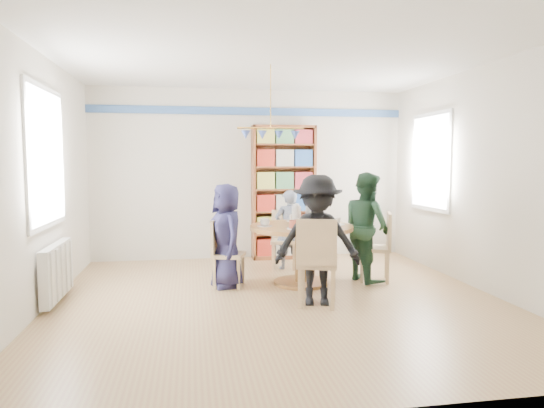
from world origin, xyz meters
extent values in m
plane|color=tan|center=(0.00, 0.00, 0.00)|extent=(5.00, 5.00, 0.00)
plane|color=white|center=(0.00, 0.00, 2.70)|extent=(5.00, 5.00, 0.00)
plane|color=beige|center=(0.00, 2.50, 1.35)|extent=(5.00, 0.00, 5.00)
plane|color=beige|center=(0.00, -2.50, 1.35)|extent=(5.00, 0.00, 5.00)
plane|color=beige|center=(-2.50, 0.00, 1.35)|extent=(0.00, 5.00, 5.00)
plane|color=beige|center=(2.50, 0.00, 1.35)|extent=(0.00, 5.00, 5.00)
cube|color=#33568E|center=(0.00, 2.48, 2.35)|extent=(5.00, 0.02, 0.12)
cube|color=white|center=(-2.48, 0.30, 1.60)|extent=(0.03, 1.32, 1.52)
cube|color=white|center=(-2.46, 0.30, 1.60)|extent=(0.01, 1.20, 1.40)
cube|color=white|center=(2.48, 1.30, 1.55)|extent=(0.03, 1.12, 1.42)
cube|color=white|center=(2.46, 1.30, 1.55)|extent=(0.01, 1.00, 1.30)
cylinder|color=gold|center=(0.00, 0.50, 2.33)|extent=(0.01, 0.01, 0.75)
cylinder|color=gold|center=(0.00, 0.50, 1.95)|extent=(0.80, 0.02, 0.02)
cone|color=#4663C5|center=(-0.30, 0.50, 1.87)|extent=(0.11, 0.11, 0.10)
cone|color=#4663C5|center=(-0.10, 0.50, 1.87)|extent=(0.11, 0.11, 0.10)
cone|color=#4663C5|center=(0.10, 0.50, 1.87)|extent=(0.11, 0.11, 0.10)
cone|color=#4663C5|center=(0.30, 0.50, 1.87)|extent=(0.11, 0.11, 0.10)
cube|color=silver|center=(-2.42, 0.30, 0.35)|extent=(0.10, 1.00, 0.60)
cube|color=silver|center=(-2.36, -0.10, 0.35)|extent=(0.02, 0.06, 0.56)
cube|color=silver|center=(-2.36, 0.10, 0.35)|extent=(0.02, 0.06, 0.56)
cube|color=silver|center=(-2.36, 0.30, 0.35)|extent=(0.02, 0.06, 0.56)
cube|color=silver|center=(-2.36, 0.50, 0.35)|extent=(0.02, 0.06, 0.56)
cube|color=silver|center=(-2.36, 0.70, 0.35)|extent=(0.02, 0.06, 0.56)
cylinder|color=olive|center=(0.42, 0.66, 0.72)|extent=(1.30, 1.30, 0.05)
cylinder|color=olive|center=(0.42, 0.66, 0.35)|extent=(0.16, 0.16, 0.70)
cylinder|color=olive|center=(0.42, 0.66, 0.02)|extent=(0.70, 0.70, 0.04)
cube|color=tan|center=(-0.50, 0.69, 0.40)|extent=(0.46, 0.46, 0.04)
cube|color=tan|center=(-0.66, 0.74, 0.62)|extent=(0.14, 0.37, 0.44)
cube|color=tan|center=(-0.40, 0.50, 0.19)|extent=(0.04, 0.04, 0.38)
cube|color=tan|center=(-0.31, 0.79, 0.19)|extent=(0.04, 0.04, 0.38)
cube|color=tan|center=(-0.68, 0.59, 0.19)|extent=(0.04, 0.04, 0.38)
cube|color=tan|center=(-0.60, 0.88, 0.19)|extent=(0.04, 0.04, 0.38)
cube|color=tan|center=(1.40, 0.66, 0.42)|extent=(0.50, 0.50, 0.05)
cube|color=tan|center=(1.57, 0.60, 0.66)|extent=(0.17, 0.39, 0.47)
cube|color=tan|center=(1.30, 0.87, 0.20)|extent=(0.05, 0.05, 0.41)
cube|color=tan|center=(1.20, 0.57, 0.20)|extent=(0.05, 0.05, 0.41)
cube|color=tan|center=(1.60, 0.76, 0.20)|extent=(0.05, 0.05, 0.41)
cube|color=tan|center=(1.50, 0.46, 0.20)|extent=(0.05, 0.05, 0.41)
cube|color=tan|center=(0.37, 1.59, 0.40)|extent=(0.44, 0.44, 0.04)
cube|color=tan|center=(0.41, 1.75, 0.62)|extent=(0.37, 0.12, 0.44)
cube|color=tan|center=(0.19, 1.48, 0.19)|extent=(0.04, 0.04, 0.38)
cube|color=tan|center=(0.49, 1.41, 0.19)|extent=(0.04, 0.04, 0.38)
cube|color=tan|center=(0.26, 1.77, 0.19)|extent=(0.04, 0.04, 0.38)
cube|color=tan|center=(0.55, 1.70, 0.19)|extent=(0.04, 0.04, 0.38)
cube|color=tan|center=(0.39, -0.26, 0.45)|extent=(0.54, 0.54, 0.05)
cube|color=tan|center=(0.33, -0.44, 0.71)|extent=(0.41, 0.17, 0.50)
cube|color=tan|center=(0.60, -0.15, 0.22)|extent=(0.05, 0.05, 0.43)
cube|color=tan|center=(0.28, -0.04, 0.22)|extent=(0.05, 0.05, 0.43)
cube|color=tan|center=(0.50, -0.48, 0.22)|extent=(0.05, 0.05, 0.43)
cube|color=tan|center=(0.17, -0.37, 0.22)|extent=(0.05, 0.05, 0.43)
imported|color=#1B1938|center=(-0.52, 0.68, 0.64)|extent=(0.56, 0.71, 1.28)
imported|color=#1C3825|center=(1.30, 0.70, 0.71)|extent=(0.69, 0.80, 1.42)
imported|color=gray|center=(0.44, 1.56, 0.57)|extent=(0.46, 0.34, 1.15)
imported|color=black|center=(0.39, -0.23, 0.71)|extent=(1.00, 0.69, 1.41)
cube|color=brown|center=(0.03, 2.34, 1.06)|extent=(0.04, 0.30, 2.12)
cube|color=brown|center=(1.00, 2.34, 1.06)|extent=(0.04, 0.30, 2.12)
cube|color=brown|center=(0.51, 2.34, 2.10)|extent=(1.01, 0.30, 0.04)
cube|color=brown|center=(0.51, 2.34, 0.03)|extent=(1.01, 0.30, 0.06)
cube|color=brown|center=(0.51, 2.48, 1.06)|extent=(1.01, 0.02, 2.12)
cube|color=brown|center=(0.51, 2.34, 0.40)|extent=(0.95, 0.28, 0.03)
cube|color=brown|center=(0.51, 2.34, 0.76)|extent=(0.95, 0.28, 0.03)
cube|color=brown|center=(0.51, 2.34, 1.11)|extent=(0.95, 0.28, 0.03)
cube|color=brown|center=(0.51, 2.34, 1.47)|extent=(0.95, 0.28, 0.03)
cube|color=brown|center=(0.51, 2.34, 1.82)|extent=(0.95, 0.28, 0.03)
cube|color=maroon|center=(0.21, 2.32, 0.19)|extent=(0.28, 0.22, 0.26)
cube|color=beige|center=(0.51, 2.32, 0.19)|extent=(0.28, 0.22, 0.26)
cube|color=#284F93|center=(0.82, 2.32, 0.19)|extent=(0.28, 0.22, 0.26)
cube|color=#C2BE4D|center=(0.21, 2.32, 0.55)|extent=(0.28, 0.22, 0.26)
cube|color=#467F50|center=(0.51, 2.32, 0.55)|extent=(0.28, 0.22, 0.26)
cube|color=maroon|center=(0.82, 2.32, 0.55)|extent=(0.28, 0.22, 0.26)
cube|color=maroon|center=(0.21, 2.32, 0.90)|extent=(0.28, 0.22, 0.26)
cube|color=beige|center=(0.51, 2.32, 0.90)|extent=(0.28, 0.22, 0.26)
cube|color=#284F93|center=(0.82, 2.32, 0.90)|extent=(0.28, 0.22, 0.26)
cube|color=#C2BE4D|center=(0.21, 2.32, 1.26)|extent=(0.28, 0.22, 0.26)
cube|color=#467F50|center=(0.51, 2.32, 1.26)|extent=(0.28, 0.22, 0.26)
cube|color=maroon|center=(0.82, 2.32, 1.26)|extent=(0.28, 0.22, 0.26)
cube|color=maroon|center=(0.21, 2.32, 1.61)|extent=(0.28, 0.22, 0.26)
cube|color=beige|center=(0.51, 2.32, 1.61)|extent=(0.28, 0.22, 0.26)
cube|color=#284F93|center=(0.82, 2.32, 1.61)|extent=(0.28, 0.22, 0.26)
cube|color=#C2BE4D|center=(0.21, 2.32, 1.94)|extent=(0.28, 0.22, 0.22)
cube|color=#467F50|center=(0.51, 2.32, 1.94)|extent=(0.28, 0.22, 0.22)
cube|color=maroon|center=(0.82, 2.32, 1.94)|extent=(0.28, 0.22, 0.22)
cylinder|color=white|center=(0.37, 0.74, 0.87)|extent=(0.12, 0.12, 0.23)
sphere|color=white|center=(0.37, 0.74, 0.98)|extent=(0.09, 0.09, 0.09)
cylinder|color=silver|center=(0.54, 0.77, 0.89)|extent=(0.07, 0.07, 0.27)
cylinder|color=#4663C5|center=(0.54, 0.77, 1.03)|extent=(0.03, 0.03, 0.03)
cylinder|color=white|center=(0.47, 0.93, 0.76)|extent=(0.29, 0.29, 0.01)
cylinder|color=maroon|center=(0.47, 0.93, 0.81)|extent=(0.23, 0.23, 0.09)
cylinder|color=white|center=(0.32, 0.37, 0.76)|extent=(0.29, 0.29, 0.01)
cylinder|color=maroon|center=(0.32, 0.37, 0.81)|extent=(0.23, 0.23, 0.09)
cylinder|color=white|center=(-0.05, 0.66, 0.75)|extent=(0.19, 0.19, 0.01)
imported|color=white|center=(-0.05, 0.66, 0.80)|extent=(0.12, 0.12, 0.09)
cylinder|color=white|center=(0.89, 0.66, 0.75)|extent=(0.19, 0.19, 0.01)
imported|color=white|center=(0.89, 0.66, 0.80)|extent=(0.10, 0.10, 0.09)
cylinder|color=white|center=(0.42, 1.12, 0.75)|extent=(0.19, 0.19, 0.01)
imported|color=white|center=(0.42, 1.12, 0.80)|extent=(0.12, 0.12, 0.09)
cylinder|color=white|center=(0.42, 0.19, 0.75)|extent=(0.19, 0.19, 0.01)
imported|color=white|center=(0.42, 0.19, 0.80)|extent=(0.10, 0.10, 0.09)
camera|label=1|loc=(-0.95, -5.26, 1.55)|focal=32.00mm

